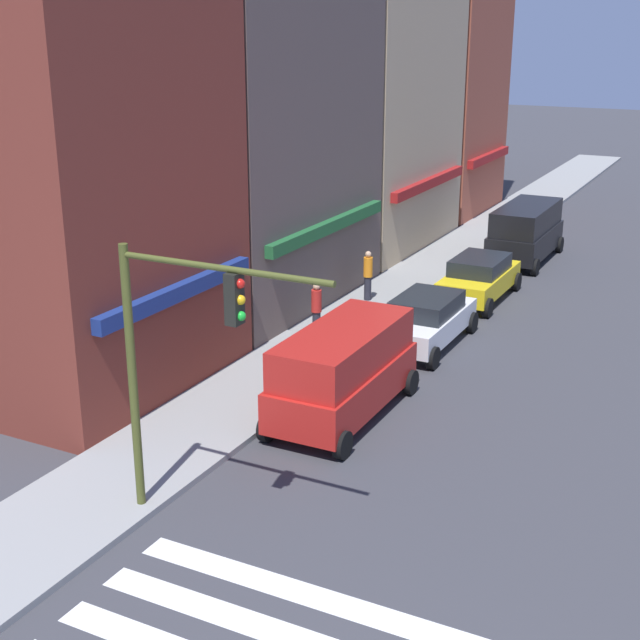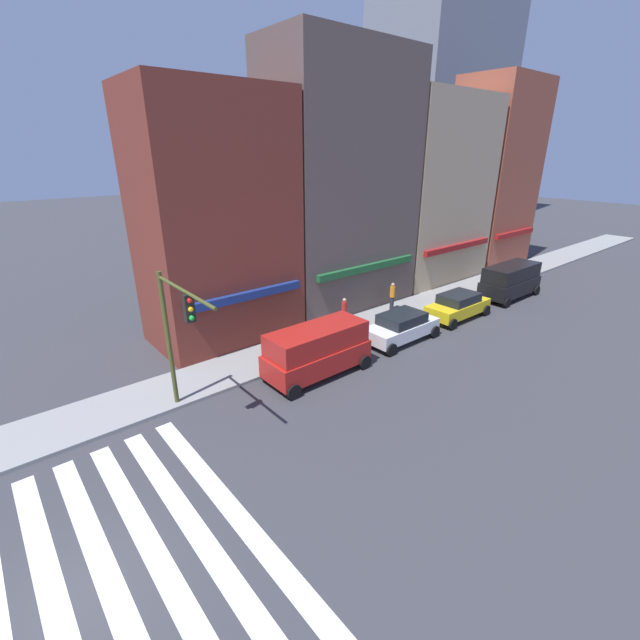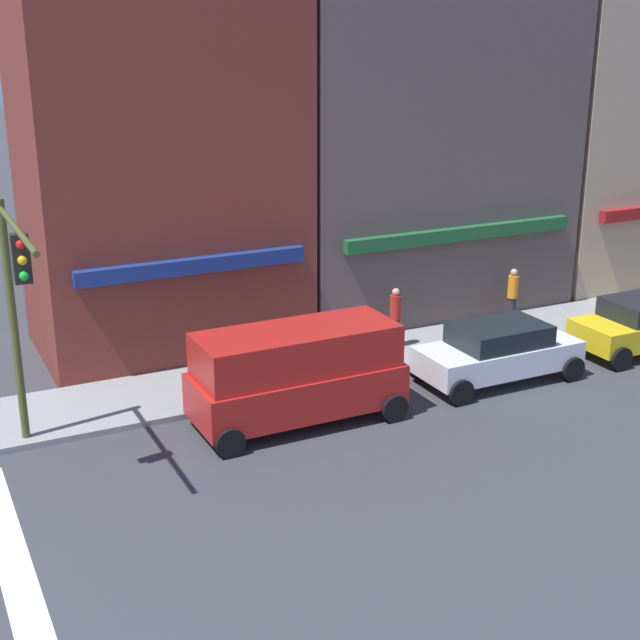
# 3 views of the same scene
# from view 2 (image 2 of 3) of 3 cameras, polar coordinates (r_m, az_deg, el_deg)

# --- Properties ---
(ground_plane) EXTENTS (200.00, 200.00, 0.00)m
(ground_plane) POSITION_cam_2_polar(r_m,az_deg,el_deg) (13.09, -28.99, -29.50)
(ground_plane) COLOR #38383D
(sidewalk_left) EXTENTS (120.00, 3.00, 0.15)m
(sidewalk_left) POSITION_cam_2_polar(r_m,az_deg,el_deg) (18.93, -34.01, -12.95)
(sidewalk_left) COLOR gray
(sidewalk_left) RESTS_ON ground_plane
(crosswalk_stripes) EXTENTS (8.47, 10.80, 0.01)m
(crosswalk_stripes) POSITION_cam_2_polar(r_m,az_deg,el_deg) (13.08, -29.00, -29.48)
(crosswalk_stripes) COLOR silver
(crosswalk_stripes) RESTS_ON ground_plane
(storefront_row) EXTENTS (33.76, 5.30, 15.30)m
(storefront_row) POSITION_cam_2_polar(r_m,az_deg,el_deg) (31.17, 9.79, 16.71)
(storefront_row) COLOR maroon
(storefront_row) RESTS_ON ground_plane
(traffic_signal) EXTENTS (0.32, 4.49, 5.60)m
(traffic_signal) POSITION_cam_2_polar(r_m,az_deg,el_deg) (16.11, -18.59, -0.65)
(traffic_signal) COLOR #474C1E
(traffic_signal) RESTS_ON ground_plane
(van_red) EXTENTS (5.01, 2.22, 2.34)m
(van_red) POSITION_cam_2_polar(r_m,az_deg,el_deg) (19.38, -0.38, -3.93)
(van_red) COLOR #B21E19
(van_red) RESTS_ON ground_plane
(sedan_white) EXTENTS (4.40, 2.02, 1.59)m
(sedan_white) POSITION_cam_2_polar(r_m,az_deg,el_deg) (23.40, 10.79, -0.87)
(sedan_white) COLOR white
(sedan_white) RESTS_ON ground_plane
(sedan_yellow) EXTENTS (4.41, 2.02, 1.59)m
(sedan_yellow) POSITION_cam_2_polar(r_m,az_deg,el_deg) (27.47, 17.91, 1.87)
(sedan_yellow) COLOR yellow
(sedan_yellow) RESTS_ON ground_plane
(van_black) EXTENTS (5.00, 2.22, 2.34)m
(van_black) POSITION_cam_2_polar(r_m,az_deg,el_deg) (32.61, 24.05, 4.90)
(van_black) COLOR black
(van_black) RESTS_ON ground_plane
(pedestrian_orange_vest) EXTENTS (0.32, 0.32, 1.77)m
(pedestrian_orange_vest) POSITION_cam_2_polar(r_m,az_deg,el_deg) (27.54, 9.61, 3.20)
(pedestrian_orange_vest) COLOR #23232D
(pedestrian_orange_vest) RESTS_ON sidewalk_left
(pedestrian_red_jacket) EXTENTS (0.32, 0.32, 1.77)m
(pedestrian_red_jacket) POSITION_cam_2_polar(r_m,az_deg,el_deg) (24.40, 3.25, 1.04)
(pedestrian_red_jacket) COLOR #23232D
(pedestrian_red_jacket) RESTS_ON sidewalk_left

